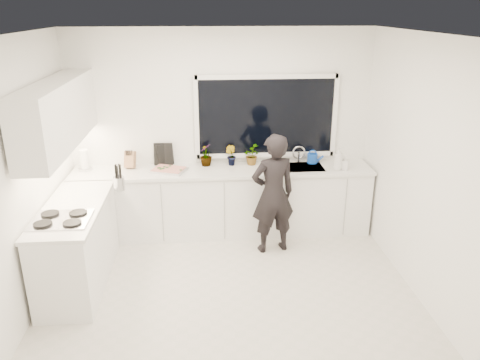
{
  "coord_description": "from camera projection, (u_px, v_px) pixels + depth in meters",
  "views": [
    {
      "loc": [
        -0.24,
        -4.38,
        2.94
      ],
      "look_at": [
        0.14,
        0.4,
        1.15
      ],
      "focal_mm": 35.0,
      "sensor_mm": 36.0,
      "label": 1
    }
  ],
  "objects": [
    {
      "name": "utensil_crock",
      "position": [
        119.0,
        183.0,
        5.44
      ],
      "size": [
        0.16,
        0.16,
        0.16
      ],
      "primitive_type": "cylinder",
      "rotation": [
        0.0,
        0.0,
        -0.23
      ],
      "color": "silver",
      "rests_on": "countertop_left"
    },
    {
      "name": "wall_back",
      "position": [
        221.0,
        131.0,
        6.3
      ],
      "size": [
        4.0,
        0.02,
        2.7
      ],
      "primitive_type": "cube",
      "color": "white",
      "rests_on": "ground"
    },
    {
      "name": "paper_towel_roll",
      "position": [
        84.0,
        161.0,
        6.08
      ],
      "size": [
        0.14,
        0.14,
        0.26
      ],
      "primitive_type": "cylinder",
      "rotation": [
        0.0,
        0.0,
        -0.27
      ],
      "color": "silver",
      "rests_on": "countertop_back"
    },
    {
      "name": "picture_frame_large",
      "position": [
        165.0,
        155.0,
        6.28
      ],
      "size": [
        0.21,
        0.09,
        0.28
      ],
      "primitive_type": "cube",
      "rotation": [
        0.0,
        0.0,
        0.34
      ],
      "color": "black",
      "rests_on": "countertop_back"
    },
    {
      "name": "herb_plants",
      "position": [
        238.0,
        155.0,
        6.28
      ],
      "size": [
        1.15,
        0.26,
        0.3
      ],
      "color": "#26662D",
      "rests_on": "countertop_back"
    },
    {
      "name": "sink",
      "position": [
        301.0,
        170.0,
        6.26
      ],
      "size": [
        0.58,
        0.42,
        0.14
      ],
      "primitive_type": "cube",
      "color": "silver",
      "rests_on": "countertop_back"
    },
    {
      "name": "countertop_left",
      "position": [
        72.0,
        208.0,
        5.02
      ],
      "size": [
        0.62,
        1.6,
        0.04
      ],
      "primitive_type": "cube",
      "color": "silver",
      "rests_on": "base_cabinets_left"
    },
    {
      "name": "floor",
      "position": [
        230.0,
        292.0,
        5.14
      ],
      "size": [
        4.0,
        3.5,
        0.02
      ],
      "primitive_type": "cube",
      "color": "beige",
      "rests_on": "ground"
    },
    {
      "name": "base_cabinets_left",
      "position": [
        78.0,
        246.0,
        5.18
      ],
      "size": [
        0.58,
        1.6,
        0.88
      ],
      "primitive_type": "cube",
      "color": "white",
      "rests_on": "floor"
    },
    {
      "name": "ceiling",
      "position": [
        228.0,
        33.0,
        4.19
      ],
      "size": [
        4.0,
        3.5,
        0.02
      ],
      "primitive_type": "cube",
      "color": "white",
      "rests_on": "wall_back"
    },
    {
      "name": "wall_left",
      "position": [
        21.0,
        181.0,
        4.51
      ],
      "size": [
        0.02,
        3.5,
        2.7
      ],
      "primitive_type": "cube",
      "color": "white",
      "rests_on": "ground"
    },
    {
      "name": "knife_block",
      "position": [
        130.0,
        160.0,
        6.17
      ],
      "size": [
        0.15,
        0.13,
        0.22
      ],
      "primitive_type": "cube",
      "rotation": [
        0.0,
        0.0,
        -0.23
      ],
      "color": "#A1664B",
      "rests_on": "countertop_back"
    },
    {
      "name": "soap_bottles",
      "position": [
        340.0,
        160.0,
        6.09
      ],
      "size": [
        0.22,
        0.14,
        0.3
      ],
      "color": "#D8BF66",
      "rests_on": "countertop_back"
    },
    {
      "name": "faucet",
      "position": [
        299.0,
        155.0,
        6.39
      ],
      "size": [
        0.03,
        0.03,
        0.22
      ],
      "primitive_type": "cylinder",
      "color": "silver",
      "rests_on": "countertop_back"
    },
    {
      "name": "person",
      "position": [
        273.0,
        194.0,
        5.75
      ],
      "size": [
        0.63,
        0.48,
        1.53
      ],
      "primitive_type": "imported",
      "rotation": [
        0.0,
        0.0,
        3.37
      ],
      "color": "black",
      "rests_on": "floor"
    },
    {
      "name": "countertop_back",
      "position": [
        223.0,
        171.0,
        6.16
      ],
      "size": [
        3.94,
        0.62,
        0.04
      ],
      "primitive_type": "cube",
      "color": "silver",
      "rests_on": "base_cabinets_back"
    },
    {
      "name": "pizza",
      "position": [
        169.0,
        169.0,
        6.07
      ],
      "size": [
        0.46,
        0.4,
        0.01
      ],
      "primitive_type": "cube",
      "rotation": [
        0.0,
        0.0,
        -0.37
      ],
      "color": "#B4181B",
      "rests_on": "pizza_tray"
    },
    {
      "name": "upper_cabinets",
      "position": [
        58.0,
        114.0,
        5.01
      ],
      "size": [
        0.34,
        2.1,
        0.7
      ],
      "primitive_type": "cube",
      "color": "white",
      "rests_on": "wall_left"
    },
    {
      "name": "base_cabinets_back",
      "position": [
        223.0,
        202.0,
        6.33
      ],
      "size": [
        3.92,
        0.58,
        0.88
      ],
      "primitive_type": "cube",
      "color": "white",
      "rests_on": "floor"
    },
    {
      "name": "watering_can",
      "position": [
        312.0,
        158.0,
        6.38
      ],
      "size": [
        0.17,
        0.17,
        0.13
      ],
      "primitive_type": "cylinder",
      "rotation": [
        0.0,
        0.0,
        0.26
      ],
      "color": "#1243B0",
      "rests_on": "countertop_back"
    },
    {
      "name": "picture_frame_small",
      "position": [
        163.0,
        154.0,
        6.28
      ],
      "size": [
        0.25,
        0.03,
        0.3
      ],
      "primitive_type": "cube",
      "rotation": [
        0.0,
        0.0,
        -0.04
      ],
      "color": "black",
      "rests_on": "countertop_back"
    },
    {
      "name": "window",
      "position": [
        266.0,
        117.0,
        6.25
      ],
      "size": [
        1.8,
        0.02,
        1.0
      ],
      "primitive_type": "cube",
      "color": "black",
      "rests_on": "wall_back"
    },
    {
      "name": "pizza_tray",
      "position": [
        169.0,
        170.0,
        6.08
      ],
      "size": [
        0.51,
        0.45,
        0.03
      ],
      "primitive_type": "cube",
      "rotation": [
        0.0,
        0.0,
        -0.37
      ],
      "color": "#B3B2B7",
      "rests_on": "countertop_back"
    },
    {
      "name": "stovetop",
      "position": [
        61.0,
        219.0,
        4.68
      ],
      "size": [
        0.56,
        0.48,
        0.03
      ],
      "primitive_type": "cube",
      "color": "black",
      "rests_on": "countertop_left"
    },
    {
      "name": "wall_right",
      "position": [
        424.0,
        170.0,
        4.81
      ],
      "size": [
        0.02,
        3.5,
        2.7
      ],
      "primitive_type": "cube",
      "color": "white",
      "rests_on": "ground"
    }
  ]
}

